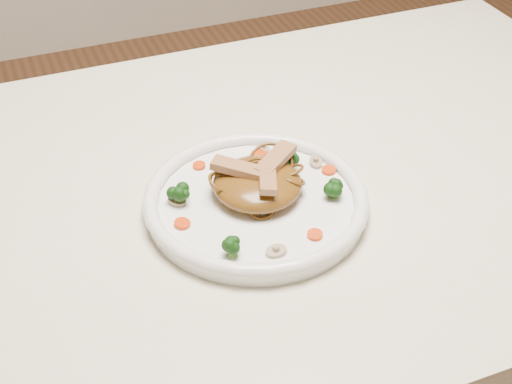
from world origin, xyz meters
name	(u,v)px	position (x,y,z in m)	size (l,w,h in m)	color
table	(285,225)	(0.00, 0.00, 0.65)	(1.20, 0.80, 0.75)	beige
plate	(256,205)	(-0.07, -0.06, 0.76)	(0.29, 0.29, 0.02)	white
noodle_mound	(257,184)	(-0.07, -0.05, 0.78)	(0.12, 0.12, 0.04)	brown
chicken_a	(276,159)	(-0.04, -0.04, 0.81)	(0.07, 0.02, 0.01)	tan
chicken_b	(240,169)	(-0.09, -0.04, 0.81)	(0.07, 0.02, 0.01)	tan
chicken_c	(268,178)	(-0.06, -0.07, 0.80)	(0.06, 0.02, 0.01)	tan
broccoli_0	(289,158)	(0.00, -0.02, 0.78)	(0.03, 0.03, 0.03)	#11350B
broccoli_1	(179,194)	(-0.17, -0.03, 0.78)	(0.03, 0.03, 0.03)	#11350B
broccoli_2	(232,246)	(-0.14, -0.15, 0.78)	(0.03, 0.03, 0.03)	#11350B
broccoli_3	(334,188)	(0.02, -0.09, 0.78)	(0.02, 0.02, 0.03)	#11350B
carrot_0	(259,154)	(-0.03, 0.03, 0.77)	(0.02, 0.02, 0.01)	#D33B07
carrot_1	(182,224)	(-0.18, -0.08, 0.77)	(0.02, 0.02, 0.01)	#D33B07
carrot_2	(329,170)	(0.04, -0.04, 0.77)	(0.02, 0.02, 0.01)	#D33B07
carrot_3	(199,166)	(-0.12, 0.03, 0.77)	(0.02, 0.02, 0.01)	#D33B07
carrot_4	(315,235)	(-0.03, -0.16, 0.77)	(0.02, 0.02, 0.01)	#D33B07
mushroom_0	(276,251)	(-0.09, -0.17, 0.77)	(0.03, 0.03, 0.01)	tan
mushroom_1	(316,163)	(0.03, -0.02, 0.77)	(0.03, 0.03, 0.01)	tan
mushroom_2	(177,201)	(-0.17, -0.03, 0.77)	(0.03, 0.03, 0.01)	tan
mushroom_3	(263,149)	(-0.02, 0.04, 0.77)	(0.02, 0.02, 0.01)	tan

